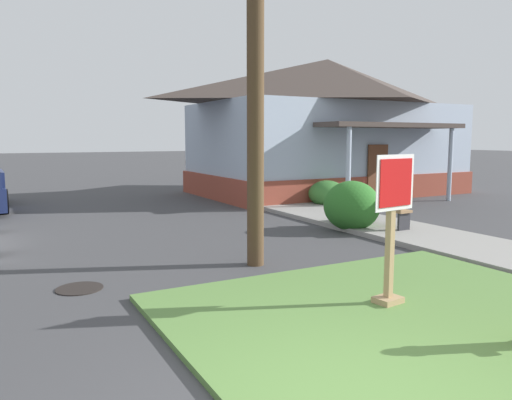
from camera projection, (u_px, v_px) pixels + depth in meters
name	position (u px, v px, depth m)	size (l,w,h in m)	color
grass_corner_patch	(404.00, 316.00, 6.20)	(5.77, 4.77, 0.08)	#567F3D
sidewalk_strip	(411.00, 233.00, 11.50)	(2.20, 15.46, 0.12)	gray
stop_sign	(391.00, 233.00, 6.46)	(0.72, 0.32, 1.99)	#A3845B
manhole_cover	(79.00, 288.00, 7.45)	(0.70, 0.70, 0.02)	black
street_bench	(378.00, 206.00, 12.17)	(0.47, 1.78, 0.85)	#93704C
corner_house	(327.00, 125.00, 20.30)	(10.91, 7.80, 5.48)	brown
shrub_near_porch	(327.00, 194.00, 16.34)	(1.24, 1.24, 0.88)	#377330
shrub_by_curb	(352.00, 206.00, 12.09)	(1.39, 1.39, 1.24)	#2B6925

